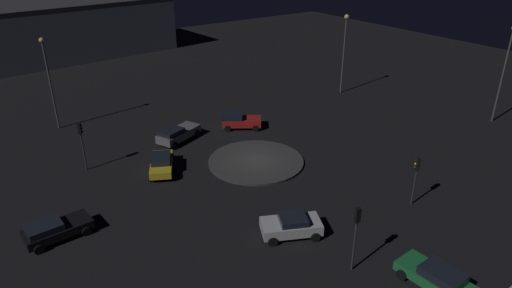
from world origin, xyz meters
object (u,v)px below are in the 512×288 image
Objects in this scene: traffic_light_northwest at (82,137)px; store_building at (67,28)px; car_yellow at (161,163)px; traffic_light_south at (356,227)px; car_grey at (178,134)px; car_black at (55,229)px; streetlamp_northwest at (48,74)px; car_green at (439,279)px; streetlamp_east at (505,66)px; streetlamp_northeast at (345,42)px; car_silver at (291,225)px; traffic_light_southeast at (416,172)px; car_red at (239,120)px.

traffic_light_northwest is 0.13× the size of store_building.
traffic_light_northwest is 41.55m from store_building.
traffic_light_south reaches higher than car_yellow.
car_grey is 15.86m from car_black.
traffic_light_south is 0.47× the size of streetlamp_northwest.
car_yellow is 0.98× the size of car_green.
streetlamp_east is (37.36, -24.06, 0.22)m from streetlamp_northwest.
traffic_light_northwest reaches higher than car_yellow.
traffic_light_northwest is at bearing -176.08° from streetlamp_northeast.
store_building is (-28.26, 53.99, -1.71)m from streetlamp_east.
car_grey is 8.99m from traffic_light_northwest.
traffic_light_south is (0.36, -22.01, 2.24)m from car_grey.
car_silver is 0.47× the size of streetlamp_northwest.
car_yellow is 0.95× the size of car_grey.
car_silver is 57.19m from store_building.
streetlamp_northwest is at bearing 5.96° from traffic_light_southeast.
car_green is at bearing -63.50° from car_red.
traffic_light_southeast is (17.70, -18.79, -0.31)m from traffic_light_northwest.
car_silver is at bearing -138.74° from car_yellow.
traffic_light_south is at bearing -48.31° from car_black.
streetlamp_east is at bearing 112.85° from store_building.
car_black is 0.13× the size of store_building.
car_silver is at bearing 19.40° from car_green.
car_grey is 21.59m from traffic_light_southeast.
traffic_light_south is 32.45m from streetlamp_northeast.
traffic_light_south reaches higher than car_grey.
traffic_light_southeast is 0.38× the size of streetlamp_east.
traffic_light_south is 33.06m from streetlamp_northwest.
traffic_light_southeast is 25.22m from streetlamp_northeast.
car_grey is at bearing 0.03° from traffic_light_southeast.
car_red is 26.78m from streetlamp_east.
car_grey is 17.38m from car_silver.
streetlamp_northwest is (-11.45, 35.66, 4.90)m from car_green.
store_building is at bearing 132.43° from car_red.
car_grey is at bearing -12.07° from car_yellow.
streetlamp_northeast reaches higher than car_grey.
traffic_light_southeast is (2.50, -18.91, 1.85)m from car_red.
car_green is 37.77m from streetlamp_northwest.
streetlamp_east is (32.66, -9.77, 5.12)m from car_yellow.
car_yellow is 1.07× the size of car_black.
store_building reaches higher than traffic_light_northwest.
car_red reaches higher than car_yellow.
car_black is 21.28m from car_red.
car_red is at bearing -28.29° from car_grey.
streetlamp_east reaches higher than traffic_light_southeast.
streetlamp_east reaches higher than traffic_light_south.
car_green is at bearing 87.27° from store_building.
car_black is (-9.39, -4.46, -0.02)m from car_yellow.
car_yellow is 0.14× the size of store_building.
traffic_light_northwest is (-8.25, 16.63, 2.22)m from car_silver.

